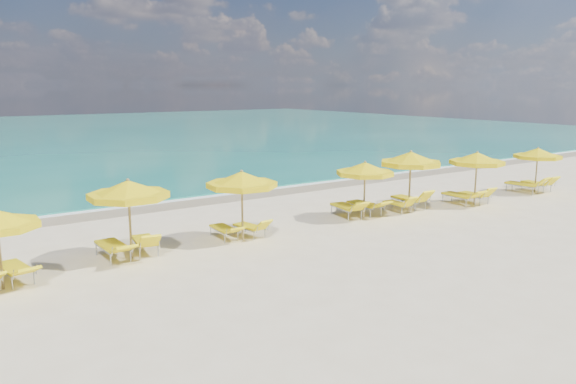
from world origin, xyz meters
TOP-DOWN VIEW (x-y plane):
  - ground_plane at (0.00, 0.00)m, footprint 120.00×120.00m
  - ocean at (0.00, 48.00)m, footprint 120.00×80.00m
  - wet_sand_band at (0.00, 7.40)m, footprint 120.00×2.60m
  - foam_line at (0.00, 8.20)m, footprint 120.00×1.20m
  - whitecap_near at (-6.00, 17.00)m, footprint 14.00×0.36m
  - whitecap_far at (8.00, 24.00)m, footprint 18.00×0.30m
  - umbrella_2 at (-6.50, 0.52)m, footprint 3.22×3.22m
  - umbrella_3 at (-2.68, 0.36)m, footprint 2.97×2.97m
  - umbrella_4 at (2.91, 0.40)m, footprint 2.53×2.53m
  - umbrella_5 at (5.30, 0.24)m, footprint 3.35×3.35m
  - umbrella_6 at (8.67, -0.50)m, footprint 2.70×2.70m
  - umbrella_7 at (13.51, -0.39)m, footprint 2.70×2.70m
  - lounger_1_right at (-9.79, 0.25)m, footprint 0.92×2.00m
  - lounger_2_left at (-6.99, 0.73)m, footprint 0.72×2.09m
  - lounger_2_right at (-5.96, 0.81)m, footprint 0.90×1.90m
  - lounger_3_left at (-3.09, 0.88)m, footprint 0.63×1.77m
  - lounger_3_right at (-2.21, 0.64)m, footprint 0.77×1.65m
  - lounger_4_left at (2.46, 0.91)m, footprint 0.97×2.09m
  - lounger_4_right at (3.42, 0.87)m, footprint 0.70×2.07m
  - lounger_5_left at (4.85, 0.43)m, footprint 0.65×1.63m
  - lounger_5_right at (5.73, 0.61)m, footprint 0.71×1.96m
  - lounger_6_left at (8.17, -0.09)m, footprint 0.74×2.05m
  - lounger_6_right at (9.04, -0.21)m, footprint 0.71×1.76m
  - lounger_7_left at (13.02, -0.07)m, footprint 0.90×2.07m
  - lounger_7_right at (14.02, -0.19)m, footprint 0.80×1.87m

SIDE VIEW (x-z plane):
  - ground_plane at x=0.00m, z-range 0.00..0.00m
  - ocean at x=0.00m, z-range -0.15..0.15m
  - wet_sand_band at x=0.00m, z-range -0.01..0.01m
  - foam_line at x=0.00m, z-range -0.01..0.01m
  - whitecap_near at x=-6.00m, z-range -0.03..0.03m
  - whitecap_far at x=8.00m, z-range -0.03..0.03m
  - lounger_3_right at x=-2.21m, z-range -0.17..0.58m
  - lounger_3_left at x=-3.09m, z-range -0.11..0.52m
  - lounger_5_left at x=4.85m, z-range -0.19..0.61m
  - lounger_6_right at x=9.04m, z-range -0.20..0.64m
  - lounger_1_right at x=-9.79m, z-range -0.12..0.57m
  - lounger_2_right at x=-5.96m, z-range -0.20..0.66m
  - lounger_7_right at x=14.02m, z-range -0.21..0.68m
  - lounger_2_left at x=-6.99m, z-range -0.13..0.61m
  - lounger_4_right at x=3.42m, z-range -0.14..0.62m
  - lounger_6_left at x=8.17m, z-range -0.17..0.65m
  - lounger_4_left at x=2.46m, z-range -0.18..0.67m
  - lounger_7_left at x=13.02m, z-range -0.21..0.71m
  - lounger_5_right at x=5.73m, z-range -0.23..0.74m
  - umbrella_7 at x=13.51m, z-range 0.80..3.05m
  - umbrella_4 at x=2.91m, z-range 0.81..3.11m
  - umbrella_6 at x=8.67m, z-range 0.84..3.23m
  - umbrella_3 at x=-2.68m, z-range 0.86..3.29m
  - umbrella_2 at x=-6.50m, z-range 0.87..3.35m
  - umbrella_5 at x=5.30m, z-range 0.91..3.48m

